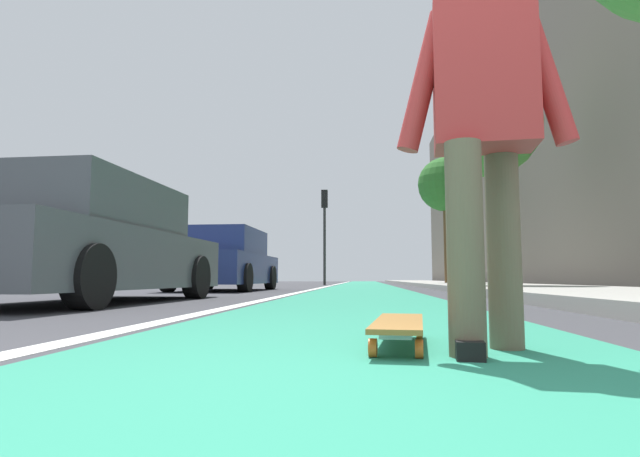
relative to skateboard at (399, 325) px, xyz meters
The scene contains 12 objects.
ground_plane 8.54m from the skateboard, ahead, with size 80.00×80.00×0.00m, color #38383D.
bike_lane_paint 22.54m from the skateboard, ahead, with size 56.00×2.31×0.00m, color #288466.
lane_stripe_white 18.60m from the skateboard, ahead, with size 52.00×0.16×0.01m, color silver.
sidewalk_curb 16.85m from the skateboard, 11.11° to the right, with size 52.00×3.20×0.14m, color #9E9B93.
building_facade 22.15m from the skateboard, 16.33° to the right, with size 40.00×1.20×11.60m, color #5E574D.
skateboard is the anchor object (origin of this frame).
skater_person 0.92m from the skateboard, 113.27° to the right, with size 0.44×0.72×1.64m.
parked_car_near 5.14m from the skateboard, 43.51° to the left, with size 4.50×2.08×1.47m.
parked_car_mid 10.51m from the skateboard, 19.62° to the left, with size 4.29×2.02×1.47m.
traffic_light 20.80m from the skateboard, ahead, with size 0.33×0.28×4.27m.
street_tree_mid 11.14m from the skateboard, 15.80° to the right, with size 2.51×2.51×5.23m.
street_tree_far 17.23m from the skateboard, ahead, with size 1.99×1.99×4.73m.
Camera 1 is at (-0.78, -0.06, 0.29)m, focal length 28.71 mm.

